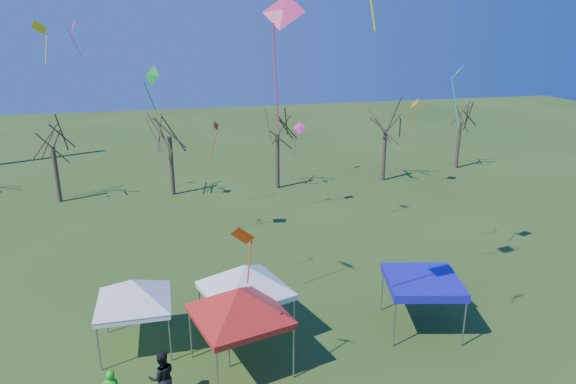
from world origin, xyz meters
The scene contains 19 objects.
tree_1 centered at (-10.77, 24.65, 5.79)m, with size 3.42×3.42×7.54m.
tree_2 centered at (-2.37, 24.38, 6.29)m, with size 3.71×3.71×8.18m.
tree_3 centered at (6.03, 24.04, 6.08)m, with size 3.59×3.59×7.91m.
tree_4 centered at (15.36, 24.00, 6.06)m, with size 3.58×3.58×7.89m.
tree_5 centered at (23.72, 26.07, 5.73)m, with size 3.39×3.39×7.46m.
tent_white_west centered at (-4.57, 3.97, 2.85)m, with size 4.00×4.00×3.53m.
tent_white_mid centered at (-0.11, 3.48, 3.16)m, with size 4.26×4.26×3.92m.
tent_red centered at (-0.66, 1.53, 3.22)m, with size 4.39×4.39×3.99m.
tent_blue centered at (7.38, 2.40, 2.20)m, with size 3.69×3.69×2.40m.
person_dark centered at (-3.60, 0.36, 0.99)m, with size 0.96×0.75×1.98m, color black.
kite_19 centered at (6.30, 18.41, 5.95)m, with size 1.02×0.77×2.43m.
kite_11 centered at (-3.24, 13.52, 10.13)m, with size 1.04×1.13×2.50m.
kite_12 centered at (16.21, 20.99, 6.94)m, with size 0.86×1.10×3.06m.
kite_13 centered at (-7.76, 20.23, 12.66)m, with size 0.68×0.96×2.33m.
kite_2 centered at (-10.31, 23.57, 12.58)m, with size 1.45×1.28×2.98m.
kite_22 centered at (0.81, 20.67, 5.88)m, with size 0.89×0.94×2.55m.
kite_17 centered at (11.17, 7.35, 10.47)m, with size 1.21×1.27×3.26m.
kite_1 centered at (-0.61, 0.41, 5.96)m, with size 1.05×0.94×2.06m.
kite_5 centered at (0.57, -0.41, 12.96)m, with size 1.54×1.40×4.10m.
Camera 1 is at (-3.04, -15.27, 12.57)m, focal length 32.00 mm.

